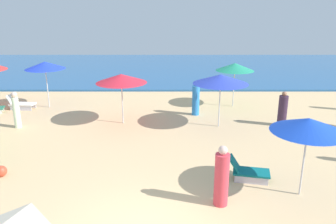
# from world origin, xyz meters

# --- Properties ---
(ocean) EXTENTS (60.00, 15.81, 0.12)m
(ocean) POSITION_xyz_m (0.00, 22.09, 0.06)
(ocean) COLOR #285E98
(ocean) RESTS_ON ground_plane
(umbrella_2) EXTENTS (2.02, 2.02, 2.32)m
(umbrella_2) POSITION_xyz_m (4.45, 2.06, 2.12)
(umbrella_2) COLOR silver
(umbrella_2) RESTS_ON ground_plane
(lounge_chair_2_0) EXTENTS (1.33, 0.83, 0.73)m
(lounge_chair_2_0) POSITION_xyz_m (3.14, 2.92, 0.28)
(lounge_chair_2_0) COLOR silver
(lounge_chair_2_0) RESTS_ON ground_plane
(umbrella_3) EXTENTS (2.28, 2.28, 2.30)m
(umbrella_3) POSITION_xyz_m (-1.42, 8.23, 2.10)
(umbrella_3) COLOR silver
(umbrella_3) RESTS_ON ground_plane
(umbrella_4) EXTENTS (2.04, 2.04, 2.44)m
(umbrella_4) POSITION_xyz_m (-5.69, 10.77, 2.25)
(umbrella_4) COLOR silver
(umbrella_4) RESTS_ON ground_plane
(lounge_chair_4_0) EXTENTS (1.41, 0.70, 0.77)m
(lounge_chair_4_0) POSITION_xyz_m (-7.05, 10.43, 0.28)
(lounge_chair_4_0) COLOR silver
(lounge_chair_4_0) RESTS_ON ground_plane
(umbrella_5) EXTENTS (2.00, 2.00, 2.34)m
(umbrella_5) POSITION_xyz_m (4.16, 10.96, 2.14)
(umbrella_5) COLOR silver
(umbrella_5) RESTS_ON ground_plane
(umbrella_6) EXTENTS (2.41, 2.41, 2.37)m
(umbrella_6) POSITION_xyz_m (2.93, 7.78, 2.17)
(umbrella_6) COLOR silver
(umbrella_6) RESTS_ON ground_plane
(beachgoer_0) EXTENTS (0.53, 0.53, 1.73)m
(beachgoer_0) POSITION_xyz_m (2.09, 1.56, 0.80)
(beachgoer_0) COLOR #DB3E4D
(beachgoer_0) RESTS_ON ground_plane
(beachgoer_1) EXTENTS (0.44, 0.44, 1.58)m
(beachgoer_1) POSITION_xyz_m (5.80, 7.91, 0.72)
(beachgoer_1) COLOR #38253A
(beachgoer_1) RESTS_ON ground_plane
(beachgoer_2) EXTENTS (0.50, 0.50, 1.66)m
(beachgoer_2) POSITION_xyz_m (2.03, 9.48, 0.77)
(beachgoer_2) COLOR #2F86DE
(beachgoer_2) RESTS_ON ground_plane
(beachgoer_5) EXTENTS (0.31, 0.31, 1.63)m
(beachgoer_5) POSITION_xyz_m (-6.02, 7.65, 0.80)
(beachgoer_5) COLOR white
(beachgoer_5) RESTS_ON ground_plane
(beach_ball_0) EXTENTS (0.36, 0.36, 0.36)m
(beach_ball_0) POSITION_xyz_m (-4.64, 3.14, 0.18)
(beach_ball_0) COLOR #D8462D
(beach_ball_0) RESTS_ON ground_plane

